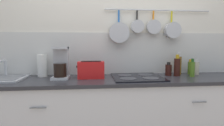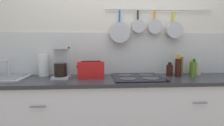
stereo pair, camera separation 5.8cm
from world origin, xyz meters
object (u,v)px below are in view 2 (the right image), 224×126
at_px(bottle_sesame_oil, 170,70).
at_px(bottle_cooking_wine, 199,68).
at_px(coffee_maker, 61,65).
at_px(bottle_vinegar, 180,65).
at_px(bottle_hot_sauce, 192,68).
at_px(paper_towel_roll, 43,65).
at_px(toaster, 91,70).
at_px(bottle_dish_soap, 178,67).
at_px(bottle_olive_oil, 194,69).

xyz_separation_m(bottle_sesame_oil, bottle_cooking_wine, (0.36, 0.03, 0.01)).
xyz_separation_m(coffee_maker, bottle_vinegar, (1.36, 0.13, -0.02)).
distance_m(coffee_maker, bottle_hot_sauce, 1.50).
bearing_deg(paper_towel_roll, toaster, -16.50).
relative_size(bottle_sesame_oil, bottle_cooking_wine, 0.85).
bearing_deg(bottle_dish_soap, bottle_sesame_oil, 153.29).
bearing_deg(toaster, bottle_sesame_oil, 4.52).
height_order(coffee_maker, bottle_sesame_oil, coffee_maker).
xyz_separation_m(bottle_sesame_oil, bottle_olive_oil, (0.23, -0.09, 0.02)).
distance_m(bottle_sesame_oil, bottle_cooking_wine, 0.36).
bearing_deg(bottle_dish_soap, bottle_cooking_wine, 14.36).
bearing_deg(bottle_olive_oil, bottle_sesame_oil, 158.38).
bearing_deg(paper_towel_roll, bottle_sesame_oil, -3.67).
bearing_deg(bottle_cooking_wine, bottle_vinegar, 164.90).
bearing_deg(bottle_olive_oil, bottle_cooking_wine, 43.80).
bearing_deg(bottle_cooking_wine, bottle_dish_soap, -165.64).
bearing_deg(toaster, coffee_maker, 175.93).
height_order(paper_towel_roll, bottle_olive_oil, paper_towel_roll).
height_order(bottle_dish_soap, bottle_olive_oil, bottle_dish_soap).
xyz_separation_m(toaster, bottle_hot_sauce, (1.18, 0.14, -0.01)).
xyz_separation_m(coffee_maker, toaster, (0.32, -0.02, -0.05)).
bearing_deg(bottle_hot_sauce, toaster, -173.45).
xyz_separation_m(paper_towel_roll, bottle_hot_sauce, (1.73, -0.03, -0.04)).
distance_m(bottle_vinegar, bottle_cooking_wine, 0.21).
relative_size(bottle_sesame_oil, bottle_vinegar, 0.60).
relative_size(bottle_dish_soap, bottle_olive_oil, 1.22).
bearing_deg(bottle_vinegar, bottle_hot_sauce, -8.20).
bearing_deg(bottle_vinegar, toaster, -171.56).
bearing_deg(paper_towel_roll, bottle_olive_oil, -6.32).
xyz_separation_m(toaster, bottle_olive_oil, (1.12, -0.02, -0.00)).
height_order(coffee_maker, toaster, coffee_maker).
relative_size(toaster, bottle_vinegar, 1.12).
relative_size(coffee_maker, bottle_dish_soap, 1.37).
xyz_separation_m(bottle_sesame_oil, bottle_dish_soap, (0.08, -0.04, 0.04)).
xyz_separation_m(paper_towel_roll, coffee_maker, (0.23, -0.14, 0.01)).
xyz_separation_m(bottle_olive_oil, bottle_hot_sauce, (0.06, 0.16, -0.01)).
bearing_deg(bottle_olive_oil, coffee_maker, 178.20).
bearing_deg(bottle_vinegar, bottle_cooking_wine, -15.10).
distance_m(paper_towel_roll, bottle_olive_oil, 1.67).
bearing_deg(paper_towel_roll, bottle_cooking_wine, -1.94).
distance_m(bottle_dish_soap, bottle_cooking_wine, 0.29).
relative_size(coffee_maker, bottle_cooking_wine, 1.83).
xyz_separation_m(paper_towel_roll, bottle_vinegar, (1.59, -0.01, -0.01)).
relative_size(bottle_vinegar, bottle_hot_sauce, 1.43).
bearing_deg(toaster, bottle_hot_sauce, 6.55).
height_order(bottle_olive_oil, bottle_hot_sauce, bottle_olive_oil).
bearing_deg(bottle_cooking_wine, paper_towel_roll, 178.06).
height_order(coffee_maker, bottle_cooking_wine, coffee_maker).
bearing_deg(bottle_vinegar, paper_towel_roll, 179.76).
height_order(paper_towel_roll, bottle_hot_sauce, paper_towel_roll).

